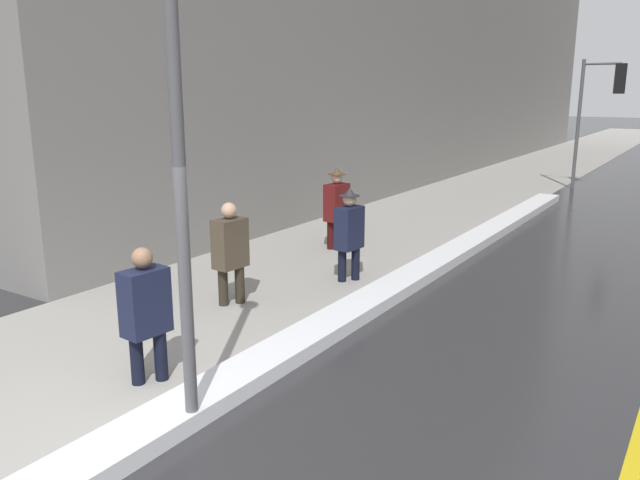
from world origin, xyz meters
The scene contains 9 objects.
ground_plane centered at (0.00, 0.00, 0.00)m, with size 160.00×160.00×0.00m, color #2D2D30.
sidewalk_slab centered at (-2.00, 15.00, 0.01)m, with size 4.00×80.00×0.01m.
snow_bank_curb centered at (0.17, 6.99, 0.09)m, with size 0.57×17.10×0.18m.
lamp_post centered at (0.37, 0.56, 2.63)m, with size 0.28×0.28×4.33m.
traffic_light_near centered at (0.94, 18.21, 2.96)m, with size 1.31×0.33×4.09m.
pedestrian_nearside centered at (-0.69, 1.00, 0.85)m, with size 0.34×0.52×1.54m.
pedestrian_trailing centered at (-1.63, 3.46, 0.86)m, with size 0.34×0.53×1.56m.
pedestrian_in_fedora centered at (-0.75, 5.44, 0.87)m, with size 0.34×0.51×1.59m.
pedestrian_in_glasses centered at (-2.07, 7.21, 0.91)m, with size 0.35×0.54×1.66m.
Camera 1 is at (4.30, -3.30, 3.14)m, focal length 35.00 mm.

